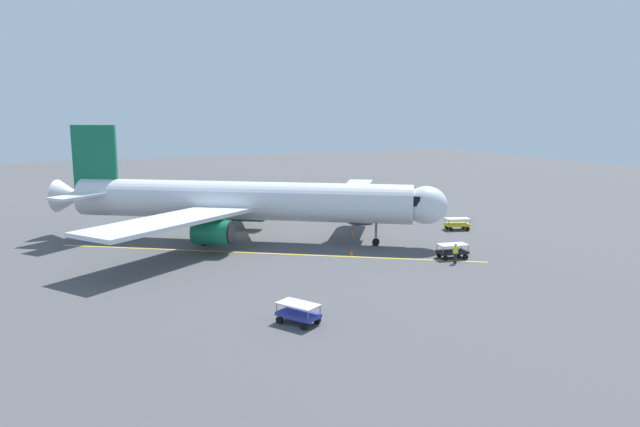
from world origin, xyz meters
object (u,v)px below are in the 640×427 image
Objects in this scene: baggage_cart_near_nose at (452,251)px; jet_bridge at (356,199)px; ground_crew_marshaller at (455,253)px; baggage_cart_starboard_side at (204,203)px; airplane at (238,201)px; baggage_cart_portside at (457,224)px; safety_cone_nose_left at (353,233)px; baggage_cart_rear_apron at (298,313)px; safety_cone_nose_right at (351,253)px.

jet_bridge is at bearing -79.67° from baggage_cart_near_nose.
ground_crew_marshaller reaches higher than baggage_cart_starboard_side.
baggage_cart_portside is (-23.32, 5.37, -3.35)m from airplane.
ground_crew_marshaller is at bearing 58.80° from baggage_cart_near_nose.
baggage_cart_starboard_side reaches higher than safety_cone_nose_left.
baggage_cart_near_nose reaches higher than safety_cone_nose_left.
baggage_cart_portside is 12.03m from safety_cone_nose_left.
baggage_cart_portside is at bearing -129.90° from ground_crew_marshaller.
ground_crew_marshaller is (-13.75, 16.81, -3.12)m from airplane.
ground_crew_marshaller is at bearing 95.66° from jet_bridge.
jet_bridge is at bearing -16.11° from baggage_cart_portside.
baggage_cart_starboard_side is at bearing -66.78° from jet_bridge.
baggage_cart_starboard_side is (11.58, -38.24, -0.23)m from ground_crew_marshaller.
baggage_cart_near_nose is at bearing -155.14° from baggage_cart_rear_apron.
baggage_cart_portside is 0.99× the size of baggage_cart_starboard_side.
baggage_cart_portside is 33.24m from baggage_cart_rear_apron.
jet_bridge is 3.67× the size of baggage_cart_near_nose.
baggage_cart_portside is (-9.57, -11.44, -0.23)m from ground_crew_marshaller.
baggage_cart_rear_apron is 5.37× the size of safety_cone_nose_right.
jet_bridge is 14.98m from ground_crew_marshaller.
safety_cone_nose_right is at bearing 57.97° from jet_bridge.
safety_cone_nose_right is (-7.10, 10.50, -3.73)m from airplane.
ground_crew_marshaller is 0.59× the size of baggage_cart_portside.
baggage_cart_portside is at bearing -145.87° from baggage_cart_rear_apron.
airplane is at bearing -12.97° from baggage_cart_portside.
baggage_cart_portside is at bearing -131.10° from baggage_cart_near_nose.
ground_crew_marshaller is 9.19m from safety_cone_nose_right.
ground_crew_marshaller reaches higher than baggage_cart_rear_apron.
airplane is at bearing -50.72° from ground_crew_marshaller.
baggage_cart_rear_apron is (16.50, 21.83, -3.11)m from jet_bridge.
jet_bridge is 13.65m from baggage_cart_near_nose.
airplane is 21.80m from baggage_cart_starboard_side.
safety_cone_nose_left is at bearing 48.25° from jet_bridge.
airplane is 13.21m from safety_cone_nose_right.
airplane is 20.47× the size of ground_crew_marshaller.
airplane reaches higher than baggage_cart_starboard_side.
baggage_cart_near_nose and baggage_cart_rear_apron have the same top height.
baggage_cart_near_nose is at bearing 104.57° from safety_cone_nose_left.
safety_cone_nose_right is at bearing 17.55° from baggage_cart_portside.
safety_cone_nose_left is (2.24, -13.74, -0.61)m from ground_crew_marshaller.
baggage_cart_starboard_side is (21.15, -26.80, 0.00)m from baggage_cart_portside.
baggage_cart_near_nose is (-14.68, 15.27, -3.35)m from airplane.
ground_crew_marshaller is at bearing 50.10° from baggage_cart_portside.
baggage_cart_rear_apron is at bearing 80.09° from airplane.
airplane is 11.85× the size of baggage_cart_rear_apron.
safety_cone_nose_left is (0.79, 0.88, -3.49)m from jet_bridge.
jet_bridge is at bearing -127.08° from baggage_cart_rear_apron.
baggage_cart_rear_apron is 17.62m from safety_cone_nose_right.
jet_bridge is 18.90× the size of safety_cone_nose_left.
airplane reaches higher than ground_crew_marshaller.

